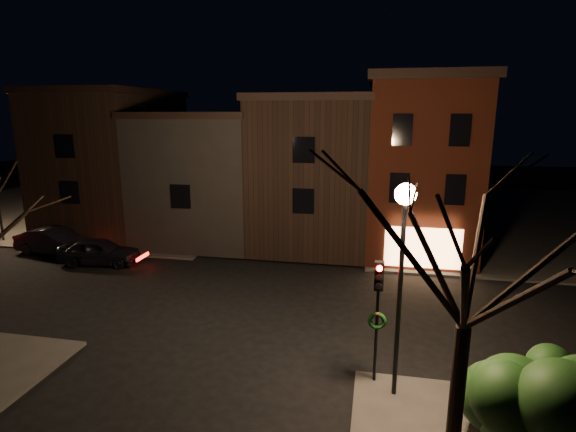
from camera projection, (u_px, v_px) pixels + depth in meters
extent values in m
plane|color=black|center=(251.00, 301.00, 20.65)|extent=(120.00, 120.00, 0.00)
cube|color=#2D2B28|center=(560.00, 220.00, 35.97)|extent=(30.00, 30.00, 0.12)
cube|color=#2D2B28|center=(109.00, 201.00, 43.53)|extent=(30.00, 30.00, 0.12)
cube|color=#44170C|center=(421.00, 170.00, 27.06)|extent=(6.00, 8.00, 10.00)
cube|color=black|center=(427.00, 79.00, 25.88)|extent=(6.50, 8.50, 0.50)
cube|color=#F6AD6E|center=(423.00, 248.00, 24.02)|extent=(4.00, 0.12, 2.20)
cube|color=black|center=(316.00, 173.00, 29.36)|extent=(7.00, 10.00, 9.00)
cube|color=black|center=(317.00, 99.00, 28.30)|extent=(7.30, 10.30, 0.40)
cube|color=black|center=(211.00, 178.00, 30.84)|extent=(7.50, 10.00, 8.00)
cube|color=black|center=(209.00, 115.00, 29.89)|extent=(7.80, 10.30, 0.40)
cube|color=black|center=(115.00, 164.00, 32.04)|extent=(7.00, 10.00, 9.50)
cube|color=black|center=(108.00, 93.00, 30.93)|extent=(7.30, 10.30, 0.40)
cylinder|color=black|center=(399.00, 302.00, 13.04)|extent=(0.14, 0.14, 6.00)
sphere|color=#FFD18C|center=(406.00, 194.00, 12.32)|extent=(0.60, 0.60, 0.60)
cylinder|color=black|center=(377.00, 322.00, 13.95)|extent=(0.10, 0.10, 4.00)
cube|color=black|center=(379.00, 276.00, 13.42)|extent=(0.28, 0.22, 0.90)
cylinder|color=#FF0C07|center=(379.00, 268.00, 13.24)|extent=(0.18, 0.06, 0.18)
cylinder|color=black|center=(379.00, 277.00, 13.30)|extent=(0.18, 0.06, 0.18)
cylinder|color=black|center=(379.00, 286.00, 13.37)|extent=(0.18, 0.06, 0.18)
torus|color=#0C380F|center=(377.00, 321.00, 13.84)|extent=(0.58, 0.14, 0.58)
sphere|color=#990C0C|center=(377.00, 314.00, 13.77)|extent=(0.12, 0.12, 0.12)
cylinder|color=black|center=(457.00, 396.00, 10.68)|extent=(0.36, 0.36, 3.57)
ellipsoid|color=black|center=(540.00, 403.00, 10.83)|extent=(2.86, 2.86, 3.05)
imported|color=black|center=(99.00, 251.00, 25.60)|extent=(4.67, 2.34, 1.53)
imported|color=black|center=(55.00, 242.00, 27.35)|extent=(5.07, 2.33, 1.61)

